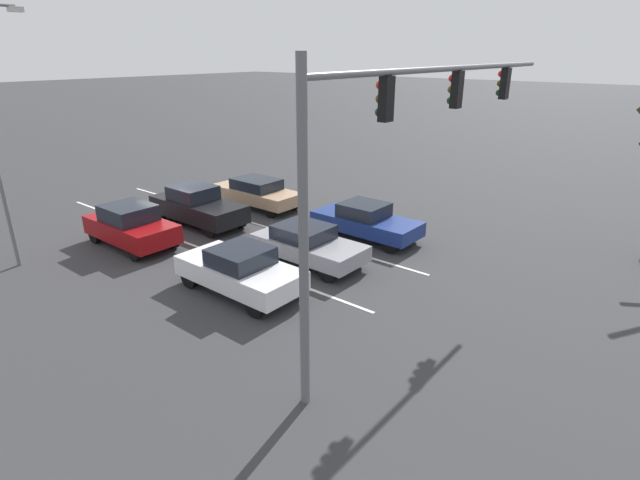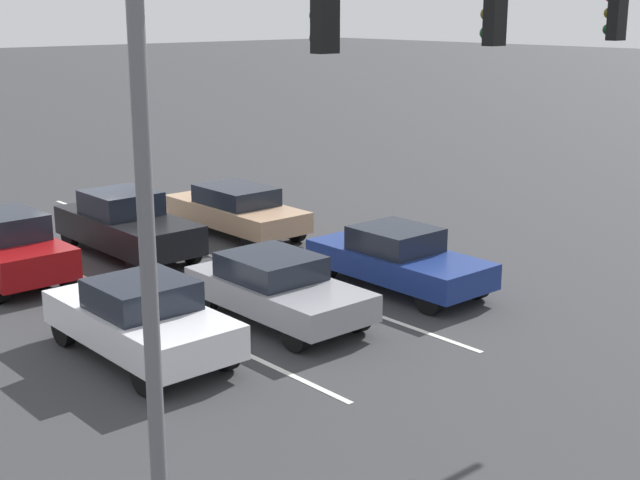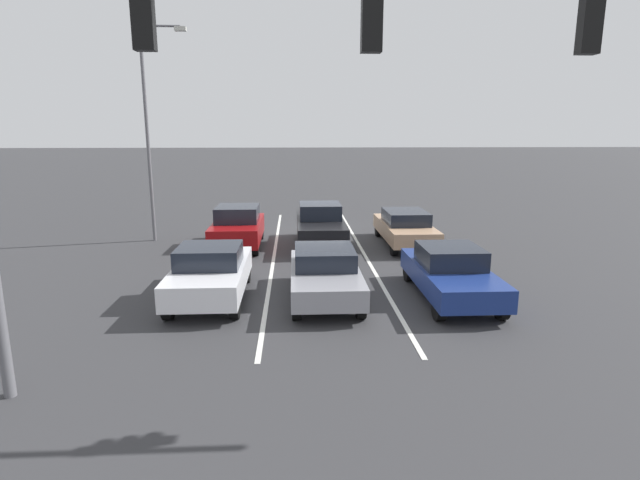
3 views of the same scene
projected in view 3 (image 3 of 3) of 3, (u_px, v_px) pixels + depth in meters
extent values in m
plane|color=#333335|center=(316.00, 238.00, 21.60)|extent=(240.00, 240.00, 0.00)
cube|color=silver|center=(364.00, 253.00, 18.79)|extent=(0.12, 17.93, 0.01)
cube|color=silver|center=(274.00, 254.00, 18.62)|extent=(0.12, 17.93, 0.01)
cube|color=gray|center=(325.00, 277.00, 13.59)|extent=(1.84, 4.17, 0.55)
cube|color=black|center=(325.00, 257.00, 13.72)|extent=(1.62, 1.87, 0.49)
cube|color=red|center=(342.00, 254.00, 15.59)|extent=(0.24, 0.06, 0.12)
cube|color=red|center=(300.00, 255.00, 15.53)|extent=(0.24, 0.06, 0.12)
cylinder|color=black|center=(361.00, 305.00, 12.23)|extent=(0.22, 0.68, 0.68)
cylinder|color=black|center=(296.00, 306.00, 12.15)|extent=(0.22, 0.68, 0.68)
cylinder|color=black|center=(348.00, 271.00, 15.15)|extent=(0.22, 0.68, 0.68)
cylinder|color=black|center=(296.00, 272.00, 15.07)|extent=(0.22, 0.68, 0.68)
cube|color=silver|center=(211.00, 276.00, 13.59)|extent=(1.88, 4.21, 0.63)
cube|color=black|center=(209.00, 256.00, 13.39)|extent=(1.65, 1.63, 0.53)
cube|color=red|center=(242.00, 252.00, 15.61)|extent=(0.24, 0.06, 0.12)
cube|color=red|center=(200.00, 252.00, 15.54)|extent=(0.24, 0.06, 0.12)
cylinder|color=black|center=(235.00, 305.00, 12.23)|extent=(0.22, 0.69, 0.69)
cylinder|color=black|center=(168.00, 306.00, 12.15)|extent=(0.22, 0.69, 0.69)
cylinder|color=black|center=(246.00, 271.00, 15.18)|extent=(0.22, 0.69, 0.69)
cylinder|color=black|center=(193.00, 272.00, 15.09)|extent=(0.22, 0.69, 0.69)
cube|color=navy|center=(450.00, 276.00, 13.67)|extent=(1.81, 4.44, 0.57)
cube|color=black|center=(450.00, 256.00, 13.67)|extent=(1.59, 1.73, 0.54)
cube|color=red|center=(449.00, 252.00, 15.80)|extent=(0.24, 0.06, 0.12)
cube|color=red|center=(410.00, 253.00, 15.74)|extent=(0.24, 0.06, 0.12)
cylinder|color=black|center=(502.00, 306.00, 12.17)|extent=(0.22, 0.65, 0.65)
cylinder|color=black|center=(439.00, 308.00, 12.09)|extent=(0.22, 0.65, 0.65)
cylinder|color=black|center=(458.00, 270.00, 15.38)|extent=(0.22, 0.65, 0.65)
cylinder|color=black|center=(409.00, 271.00, 15.30)|extent=(0.22, 0.65, 0.65)
cube|color=tan|center=(405.00, 230.00, 20.10)|extent=(1.81, 4.70, 0.57)
cube|color=black|center=(406.00, 217.00, 19.93)|extent=(1.59, 2.17, 0.50)
cube|color=red|center=(408.00, 216.00, 22.36)|extent=(0.24, 0.06, 0.12)
cube|color=red|center=(380.00, 217.00, 22.29)|extent=(0.24, 0.06, 0.12)
cylinder|color=black|center=(435.00, 246.00, 18.48)|extent=(0.22, 0.68, 0.68)
cylinder|color=black|center=(394.00, 247.00, 18.41)|extent=(0.22, 0.68, 0.68)
cylinder|color=black|center=(413.00, 228.00, 21.92)|extent=(0.22, 0.68, 0.68)
cylinder|color=black|center=(378.00, 228.00, 21.84)|extent=(0.22, 0.68, 0.68)
cube|color=black|center=(320.00, 228.00, 19.96)|extent=(1.85, 4.66, 0.74)
cube|color=black|center=(320.00, 211.00, 20.09)|extent=(1.63, 1.77, 0.60)
cube|color=red|center=(332.00, 214.00, 22.18)|extent=(0.24, 0.06, 0.12)
cube|color=red|center=(303.00, 215.00, 22.12)|extent=(0.24, 0.06, 0.12)
cylinder|color=black|center=(345.00, 247.00, 18.37)|extent=(0.22, 0.65, 0.65)
cylinder|color=black|center=(301.00, 248.00, 18.29)|extent=(0.22, 0.65, 0.65)
cylinder|color=black|center=(336.00, 229.00, 21.79)|extent=(0.22, 0.65, 0.65)
cylinder|color=black|center=(300.00, 229.00, 21.71)|extent=(0.22, 0.65, 0.65)
cube|color=maroon|center=(238.00, 230.00, 19.70)|extent=(1.85, 4.02, 0.71)
cube|color=black|center=(237.00, 214.00, 19.63)|extent=(1.62, 1.86, 0.60)
cube|color=red|center=(258.00, 217.00, 21.62)|extent=(0.24, 0.06, 0.12)
cube|color=red|center=(228.00, 218.00, 21.55)|extent=(0.24, 0.06, 0.12)
cylinder|color=black|center=(256.00, 247.00, 18.41)|extent=(0.22, 0.65, 0.65)
cylinder|color=black|center=(212.00, 248.00, 18.33)|extent=(0.22, 0.65, 0.65)
cylinder|color=black|center=(261.00, 232.00, 21.22)|extent=(0.22, 0.65, 0.65)
cylinder|color=black|center=(223.00, 232.00, 21.14)|extent=(0.22, 0.65, 0.65)
cube|color=black|center=(590.00, 23.00, 7.85)|extent=(0.32, 0.22, 0.95)
sphere|color=red|center=(586.00, 6.00, 7.95)|extent=(0.20, 0.20, 0.20)
sphere|color=#4C420C|center=(584.00, 25.00, 8.01)|extent=(0.20, 0.20, 0.20)
sphere|color=#0A3814|center=(582.00, 44.00, 8.07)|extent=(0.20, 0.20, 0.20)
cube|color=black|center=(372.00, 20.00, 7.68)|extent=(0.32, 0.22, 0.95)
sphere|color=red|center=(371.00, 3.00, 7.77)|extent=(0.20, 0.20, 0.20)
sphere|color=#4C420C|center=(370.00, 22.00, 7.83)|extent=(0.20, 0.20, 0.20)
sphere|color=#0A3814|center=(370.00, 42.00, 7.89)|extent=(0.20, 0.20, 0.20)
cube|color=black|center=(143.00, 18.00, 7.50)|extent=(0.32, 0.22, 0.95)
sphere|color=red|center=(145.00, 0.00, 7.59)|extent=(0.20, 0.20, 0.20)
sphere|color=#4C420C|center=(146.00, 20.00, 7.66)|extent=(0.20, 0.20, 0.20)
sphere|color=#0A3814|center=(148.00, 40.00, 7.72)|extent=(0.20, 0.20, 0.20)
cylinder|color=slate|center=(147.00, 136.00, 20.11)|extent=(0.14, 0.14, 8.64)
cylinder|color=slate|center=(160.00, 26.00, 19.25)|extent=(1.55, 0.09, 0.09)
cube|color=beige|center=(180.00, 29.00, 19.31)|extent=(0.44, 0.24, 0.16)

